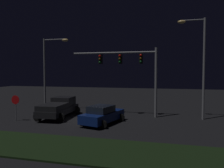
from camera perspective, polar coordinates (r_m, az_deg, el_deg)
ground_plane at (r=20.39m, az=-4.94°, el=-8.97°), size 80.00×80.00×0.00m
grass_median at (r=13.75m, az=-15.82°, el=-14.82°), size 24.24×4.05×0.10m
pickup_truck at (r=21.93m, az=-13.15°, el=-5.53°), size 3.09×5.51×1.80m
car_sedan at (r=18.70m, az=-2.46°, el=-7.75°), size 3.17×4.71×1.51m
traffic_signal_gantry at (r=21.69m, az=4.56°, el=4.78°), size 8.32×0.56×6.50m
street_lamp_left at (r=25.80m, az=-15.46°, el=4.69°), size 2.97×0.44×7.90m
street_lamp_right at (r=21.60m, az=21.05°, el=6.36°), size 2.40×0.44×8.99m
stop_sign at (r=21.25m, az=-23.15°, el=-4.44°), size 0.76×0.08×2.23m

